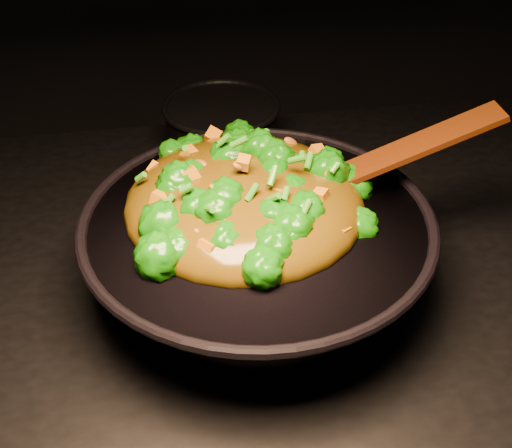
{
  "coord_description": "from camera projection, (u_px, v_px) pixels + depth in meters",
  "views": [
    {
      "loc": [
        -0.17,
        -0.65,
        1.5
      ],
      "look_at": [
        -0.07,
        -0.02,
        1.01
      ],
      "focal_mm": 45.0,
      "sensor_mm": 36.0,
      "label": 1
    }
  ],
  "objects": [
    {
      "name": "wok",
      "position": [
        257.0,
        256.0,
        0.83
      ],
      "size": [
        0.44,
        0.44,
        0.12
      ],
      "primitive_type": null,
      "rotation": [
        0.0,
        0.0,
        0.02
      ],
      "color": "black",
      "rests_on": "stovetop"
    },
    {
      "name": "spatula",
      "position": [
        391.0,
        156.0,
        0.82
      ],
      "size": [
        0.28,
        0.05,
        0.12
      ],
      "primitive_type": "cube",
      "rotation": [
        0.0,
        -0.38,
        -0.03
      ],
      "color": "black",
      "rests_on": "wok"
    },
    {
      "name": "stir_fry",
      "position": [
        244.0,
        173.0,
        0.78
      ],
      "size": [
        0.37,
        0.37,
        0.1
      ],
      "primitive_type": null,
      "rotation": [
        0.0,
        0.0,
        -0.24
      ],
      "color": "#166D07",
      "rests_on": "wok"
    },
    {
      "name": "back_pot",
      "position": [
        222.0,
        132.0,
        1.1
      ],
      "size": [
        0.25,
        0.25,
        0.11
      ],
      "primitive_type": "cylinder",
      "rotation": [
        0.0,
        0.0,
        -0.39
      ],
      "color": "black",
      "rests_on": "stovetop"
    }
  ]
}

